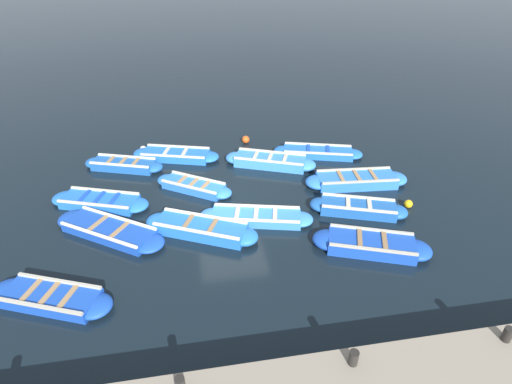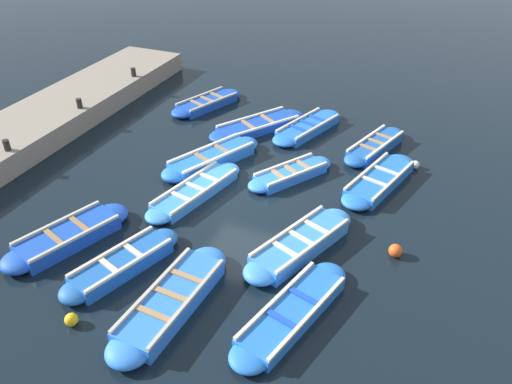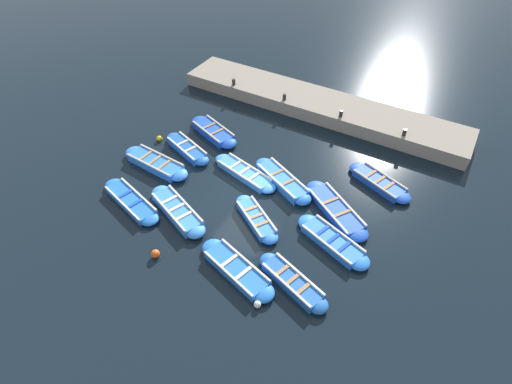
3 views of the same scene
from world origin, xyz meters
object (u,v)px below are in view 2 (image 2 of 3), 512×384
(bollard_mid_north, at_px, (79,103))
(buoy_yellow_far, at_px, (415,165))
(boat_centre, at_px, (379,180))
(buoy_white_drifting, at_px, (71,320))
(boat_stern_in, at_px, (171,301))
(boat_near_quay, at_px, (258,126))
(bollard_mid_south, at_px, (7,145))
(boat_alongside, at_px, (292,312))
(boat_end_of_row, at_px, (68,236))
(bollard_north, at_px, (133,72))
(boat_mid_row, at_px, (195,191))
(boat_bow_out, at_px, (375,146))
(buoy_orange_near, at_px, (395,251))
(boat_inner_gap, at_px, (122,264))
(boat_far_corner, at_px, (300,244))
(boat_tucked, at_px, (308,127))
(boat_outer_left, at_px, (212,158))
(boat_outer_right, at_px, (291,174))
(boat_drifting, at_px, (207,103))

(bollard_mid_north, height_order, buoy_yellow_far, bollard_mid_north)
(boat_centre, bearing_deg, buoy_white_drifting, 58.09)
(boat_stern_in, bearing_deg, boat_near_quay, -79.93)
(boat_centre, distance_m, bollard_mid_north, 10.92)
(bollard_mid_south, bearing_deg, boat_alongside, 166.77)
(bollard_mid_south, bearing_deg, boat_end_of_row, 151.28)
(boat_centre, height_order, buoy_white_drifting, boat_centre)
(boat_centre, height_order, bollard_north, bollard_north)
(boat_stern_in, bearing_deg, boat_mid_row, -68.45)
(boat_stern_in, height_order, boat_bow_out, boat_stern_in)
(buoy_orange_near, relative_size, buoy_yellow_far, 1.29)
(boat_stern_in, distance_m, boat_bow_out, 9.26)
(boat_alongside, height_order, bollard_mid_south, bollard_mid_south)
(boat_end_of_row, bearing_deg, buoy_orange_near, -161.17)
(boat_alongside, bearing_deg, buoy_white_drifting, 24.93)
(bollard_mid_south, bearing_deg, buoy_yellow_far, -156.78)
(buoy_orange_near, bearing_deg, boat_centre, -72.29)
(boat_centre, relative_size, bollard_north, 10.87)
(boat_near_quay, height_order, bollard_mid_south, bollard_mid_south)
(boat_end_of_row, relative_size, bollard_mid_south, 10.34)
(boat_inner_gap, bearing_deg, buoy_white_drifting, 90.24)
(boat_inner_gap, xyz_separation_m, buoy_orange_near, (-6.00, -3.02, -0.01))
(boat_near_quay, bearing_deg, boat_centre, 156.91)
(boat_stern_in, xyz_separation_m, boat_inner_gap, (1.73, -0.61, -0.01))
(boat_alongside, xyz_separation_m, bollard_mid_south, (10.18, -2.39, 0.78))
(boat_stern_in, xyz_separation_m, boat_far_corner, (-2.01, -2.94, 0.00))
(boat_stern_in, relative_size, boat_centre, 1.04)
(buoy_white_drifting, bearing_deg, boat_tucked, -100.04)
(boat_inner_gap, distance_m, boat_mid_row, 3.52)
(boat_outer_left, bearing_deg, bollard_mid_south, 26.72)
(boat_near_quay, bearing_deg, boat_stern_in, 100.07)
(boat_stern_in, bearing_deg, boat_outer_right, -96.06)
(boat_outer_left, relative_size, buoy_white_drifting, 12.93)
(buoy_orange_near, bearing_deg, bollard_mid_north, -13.84)
(boat_stern_in, relative_size, bollard_north, 11.31)
(boat_drifting, distance_m, bollard_mid_south, 7.63)
(boat_alongside, xyz_separation_m, boat_centre, (-0.72, -6.02, 0.01))
(boat_mid_row, distance_m, buoy_yellow_far, 7.06)
(boat_far_corner, relative_size, buoy_yellow_far, 14.28)
(boat_outer_left, relative_size, bollard_mid_south, 10.72)
(boat_inner_gap, height_order, bollard_mid_south, bollard_mid_south)
(boat_outer_left, bearing_deg, boat_outer_right, -177.02)
(boat_near_quay, relative_size, bollard_north, 11.04)
(boat_mid_row, relative_size, boat_alongside, 0.99)
(boat_stern_in, height_order, boat_drifting, boat_stern_in)
(boat_drifting, relative_size, boat_bow_out, 1.04)
(boat_drifting, xyz_separation_m, boat_end_of_row, (-0.60, 8.98, 0.04))
(boat_tucked, height_order, boat_drifting, boat_drifting)
(boat_near_quay, relative_size, buoy_orange_near, 11.22)
(boat_stern_in, relative_size, buoy_yellow_far, 14.87)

